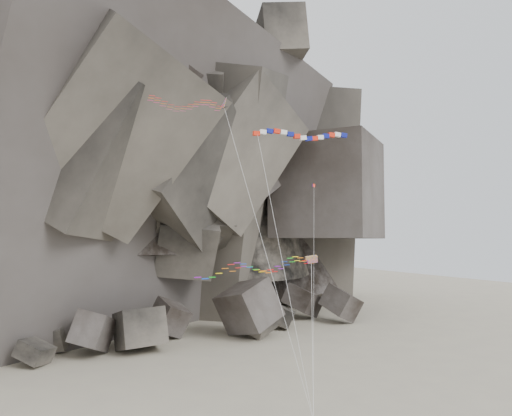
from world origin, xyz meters
TOP-DOWN VIEW (x-y plane):
  - ground at (0.00, 0.00)m, footprint 260.00×260.00m
  - headland at (0.00, 70.00)m, footprint 110.00×70.00m
  - boulder_field at (5.05, 32.45)m, footprint 80.69×17.78m
  - delta_kite at (-12.49, 2.68)m, footprint 12.36×9.38m
  - banner_kite at (-0.70, -0.79)m, footprint 9.96×7.49m
  - parafoil_kite at (-5.71, 0.88)m, footprint 14.22×7.56m
  - pennant_kite at (3.16, 1.82)m, footprint 9.40×10.51m

SIDE VIEW (x-z plane):
  - ground at x=0.00m, z-range 0.00..0.00m
  - boulder_field at x=5.05m, z-range -2.72..7.75m
  - parafoil_kite at x=-5.71m, z-range 7.61..22.00m
  - pennant_kite at x=3.16m, z-range 7.50..29.97m
  - banner_kite at x=-0.70m, z-range 14.50..41.99m
  - delta_kite at x=-12.49m, z-range 15.49..46.01m
  - headland at x=0.00m, z-range 0.00..84.00m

